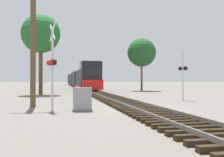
{
  "coord_description": "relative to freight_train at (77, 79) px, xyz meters",
  "views": [
    {
      "loc": [
        -4.34,
        -14.11,
        1.65
      ],
      "look_at": [
        0.16,
        8.47,
        1.79
      ],
      "focal_mm": 42.0,
      "sensor_mm": 36.0,
      "label": 1
    }
  ],
  "objects": [
    {
      "name": "ground_plane",
      "position": [
        0.0,
        -54.41,
        -1.86
      ],
      "size": [
        400.0,
        400.0,
        0.0
      ],
      "primitive_type": "plane",
      "color": "#666059"
    },
    {
      "name": "rail_track_bed",
      "position": [
        0.0,
        -54.41,
        -1.73
      ],
      "size": [
        2.6,
        160.0,
        0.31
      ],
      "color": "black",
      "rests_on": "ground"
    },
    {
      "name": "freight_train",
      "position": [
        0.0,
        0.0,
        0.0
      ],
      "size": [
        2.87,
        69.42,
        4.3
      ],
      "color": "#232326",
      "rests_on": "ground"
    },
    {
      "name": "crossing_signal_near",
      "position": [
        -4.76,
        -54.12,
        0.7
      ],
      "size": [
        0.58,
        1.0,
        4.69
      ],
      "rotation": [
        0.0,
        0.0,
        -1.25
      ],
      "color": "silver",
      "rests_on": "ground"
    },
    {
      "name": "crossing_signal_far",
      "position": [
        5.5,
        -48.78,
        0.64
      ],
      "size": [
        0.45,
        1.01,
        4.5
      ],
      "rotation": [
        0.0,
        0.0,
        1.73
      ],
      "color": "silver",
      "rests_on": "ground"
    },
    {
      "name": "relay_cabinet",
      "position": [
        -3.18,
        -54.59,
        -1.25
      ],
      "size": [
        1.05,
        0.6,
        1.26
      ],
      "color": "slate",
      "rests_on": "ground"
    },
    {
      "name": "utility_pole",
      "position": [
        -5.97,
        -51.72,
        2.97
      ],
      "size": [
        1.8,
        0.34,
        9.47
      ],
      "color": "brown",
      "rests_on": "ground"
    },
    {
      "name": "tree_far_right",
      "position": [
        -6.46,
        -38.06,
        4.98
      ],
      "size": [
        4.35,
        4.35,
        9.07
      ],
      "color": "brown",
      "rests_on": "ground"
    },
    {
      "name": "tree_mid_background",
      "position": [
        8.07,
        -29.78,
        4.04
      ],
      "size": [
        4.42,
        4.42,
        8.14
      ],
      "color": "brown",
      "rests_on": "ground"
    }
  ]
}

